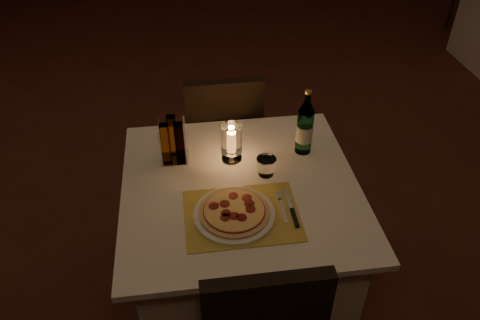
{
  "coord_description": "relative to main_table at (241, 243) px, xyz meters",
  "views": [
    {
      "loc": [
        -0.11,
        -1.94,
        2.05
      ],
      "look_at": [
        0.1,
        -0.45,
        0.86
      ],
      "focal_mm": 35.0,
      "sensor_mm": 36.0,
      "label": 1
    }
  ],
  "objects": [
    {
      "name": "water_bottle",
      "position": [
        0.32,
        0.2,
        0.49
      ],
      "size": [
        0.08,
        0.08,
        0.32
      ],
      "color": "#519768",
      "rests_on": "main_table"
    },
    {
      "name": "placemat",
      "position": [
        -0.02,
        -0.18,
        0.37
      ],
      "size": [
        0.45,
        0.34,
        0.0
      ],
      "primitive_type": "cube",
      "color": "gold",
      "rests_on": "main_table"
    },
    {
      "name": "fork",
      "position": [
        0.15,
        -0.15,
        0.37
      ],
      "size": [
        0.02,
        0.18,
        0.0
      ],
      "color": "silver",
      "rests_on": "placemat"
    },
    {
      "name": "knife",
      "position": [
        0.18,
        -0.21,
        0.37
      ],
      "size": [
        0.02,
        0.22,
        0.01
      ],
      "color": "black",
      "rests_on": "placemat"
    },
    {
      "name": "cruet_caddy",
      "position": [
        -0.27,
        0.21,
        0.46
      ],
      "size": [
        0.12,
        0.12,
        0.21
      ],
      "color": "white",
      "rests_on": "main_table"
    },
    {
      "name": "plate",
      "position": [
        -0.05,
        -0.18,
        0.38
      ],
      "size": [
        0.32,
        0.32,
        0.01
      ],
      "primitive_type": "cylinder",
      "color": "white",
      "rests_on": "placemat"
    },
    {
      "name": "hurricane_candle",
      "position": [
        -0.02,
        0.18,
        0.47
      ],
      "size": [
        0.09,
        0.09,
        0.18
      ],
      "color": "white",
      "rests_on": "main_table"
    },
    {
      "name": "tumbler",
      "position": [
        0.12,
        0.06,
        0.41
      ],
      "size": [
        0.09,
        0.09,
        0.09
      ],
      "primitive_type": null,
      "color": "white",
      "rests_on": "main_table"
    },
    {
      "name": "main_table",
      "position": [
        0.0,
        0.0,
        0.0
      ],
      "size": [
        1.0,
        1.0,
        0.74
      ],
      "color": "silver",
      "rests_on": "ground"
    },
    {
      "name": "chair_far",
      "position": [
        0.0,
        0.71,
        0.18
      ],
      "size": [
        0.42,
        0.42,
        0.9
      ],
      "color": "black",
      "rests_on": "ground"
    },
    {
      "name": "pizza",
      "position": [
        -0.05,
        -0.18,
        0.39
      ],
      "size": [
        0.28,
        0.28,
        0.02
      ],
      "color": "#D8B77F",
      "rests_on": "plate"
    },
    {
      "name": "floor",
      "position": [
        -0.1,
        0.47,
        -0.38
      ],
      "size": [
        8.0,
        10.0,
        0.02
      ],
      "primitive_type": "cube",
      "color": "#4C2018",
      "rests_on": "ground"
    }
  ]
}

